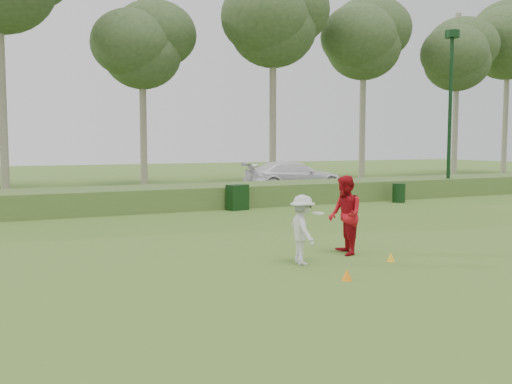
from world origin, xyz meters
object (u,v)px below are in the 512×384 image
lamp_post (451,84)px  cone_orange (347,275)px  utility_cabinet (237,197)px  trash_bin (399,193)px  player_red (345,215)px  cone_yellow (391,257)px  car_right (294,176)px  player_white (303,230)px

lamp_post → cone_orange: size_ratio=35.23×
utility_cabinet → trash_bin: bearing=-17.6°
player_red → cone_yellow: player_red is taller
player_red → utility_cabinet: (1.28, 9.45, -0.45)m
lamp_post → car_right: (-5.72, 5.58, -4.73)m
player_red → car_right: 17.44m
player_white → trash_bin: bearing=-39.4°
cone_orange → cone_yellow: cone_orange is taller
car_right → player_white: bearing=158.4°
player_red → lamp_post: bearing=143.4°
cone_yellow → car_right: size_ratio=0.04×
cone_orange → utility_cabinet: (2.73, 11.66, 0.39)m
player_white → trash_bin: player_white is taller
utility_cabinet → player_white: bearing=-119.4°
cone_orange → car_right: 20.08m
player_white → utility_cabinet: player_white is taller
player_white → car_right: size_ratio=0.28×
cone_orange → lamp_post: bearing=40.4°
lamp_post → car_right: 9.29m
trash_bin → car_right: car_right is taller
lamp_post → cone_yellow: (-12.66, -11.36, -5.49)m
trash_bin → player_red: bearing=-135.2°
lamp_post → trash_bin: size_ratio=9.45×
lamp_post → player_red: bearing=-142.2°
cone_orange → utility_cabinet: utility_cabinet is taller
player_white → cone_orange: (0.03, -1.68, -0.66)m
utility_cabinet → trash_bin: size_ratio=1.18×
lamp_post → cone_orange: lamp_post is taller
trash_bin → cone_yellow: bearing=-130.2°
lamp_post → cone_orange: bearing=-139.6°
lamp_post → trash_bin: bearing=-163.3°
lamp_post → player_red: lamp_post is taller
cone_orange → utility_cabinet: 11.99m
trash_bin → cone_orange: bearing=-133.2°
player_red → cone_orange: bearing=-17.7°
player_red → utility_cabinet: bearing=-172.1°
utility_cabinet → car_right: 8.83m
cone_yellow → trash_bin: size_ratio=0.24×
player_white → cone_yellow: size_ratio=7.45×
cone_yellow → trash_bin: trash_bin is taller
car_right → player_red: bearing=161.9°
cone_yellow → utility_cabinet: 10.65m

